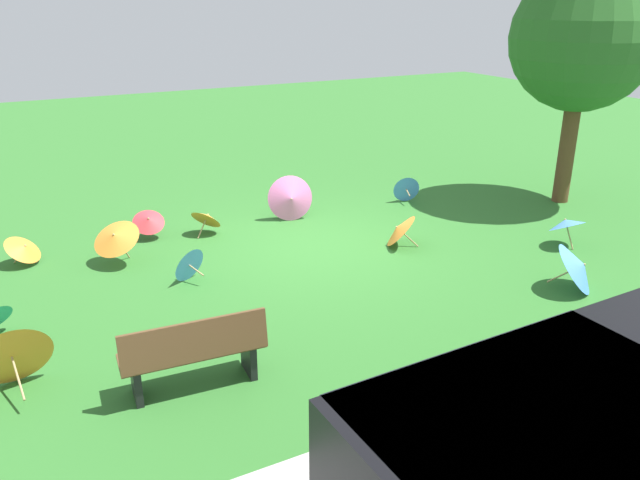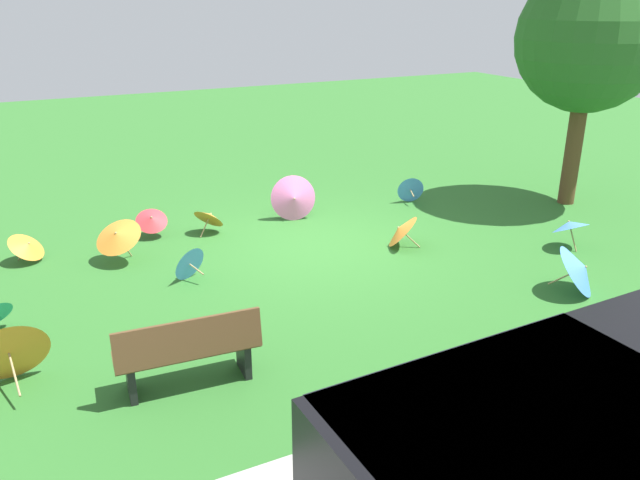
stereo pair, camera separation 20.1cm
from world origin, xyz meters
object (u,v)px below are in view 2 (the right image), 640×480
object	(u,v)px
shade_tree	(590,40)
parasol_orange_8	(27,245)
parasol_blue_2	(581,269)
parasol_pink_0	(294,198)
parasol_blue_7	(410,189)
parasol_blue_1	(570,225)
parasol_orange_1	(210,217)
parasol_red_1	(151,219)
parasol_orange_0	(7,347)
parasol_orange_4	(401,230)
van_dark	(602,454)
parasol_blue_5	(187,262)
park_bench	(189,351)
parasol_orange_3	(117,235)

from	to	relation	value
shade_tree	parasol_orange_8	xyz separation A→B (m)	(10.45, -1.63, -3.03)
parasol_blue_2	parasol_pink_0	bearing A→B (deg)	-63.06
parasol_blue_2	parasol_blue_7	world-z (taller)	parasol_blue_2
parasol_blue_2	shade_tree	bearing A→B (deg)	-134.40
parasol_blue_1	parasol_blue_2	xyz separation A→B (m)	(1.24, 1.38, -0.04)
parasol_orange_1	parasol_orange_8	xyz separation A→B (m)	(3.10, -0.01, -0.03)
shade_tree	parasol_red_1	world-z (taller)	shade_tree
parasol_blue_1	parasol_orange_8	size ratio (longest dim) A/B	0.81
parasol_orange_8	parasol_orange_0	bearing A→B (deg)	84.36
parasol_blue_1	shade_tree	bearing A→B (deg)	-136.10
parasol_orange_4	parasol_orange_8	distance (m)	6.28
parasol_blue_2	parasol_orange_4	world-z (taller)	parasol_blue_2
parasol_orange_8	parasol_blue_7	xyz separation A→B (m)	(-7.49, 0.09, -0.00)
van_dark	parasol_orange_8	world-z (taller)	van_dark
parasol_red_1	parasol_blue_7	world-z (taller)	parasol_blue_7
parasol_pink_0	parasol_orange_8	distance (m)	4.79
parasol_pink_0	parasol_orange_4	world-z (taller)	parasol_pink_0
parasol_red_1	parasol_blue_5	bearing A→B (deg)	92.61
van_dark	parasol_blue_7	size ratio (longest dim) A/B	7.64
park_bench	parasol_orange_0	xyz separation A→B (m)	(1.80, -1.01, -0.02)
van_dark	parasol_blue_5	xyz separation A→B (m)	(1.50, -6.40, -0.62)
park_bench	parasol_orange_8	bearing A→B (deg)	-72.99
van_dark	parasol_red_1	xyz separation A→B (m)	(1.59, -8.48, -0.56)
parasol_orange_0	parasol_red_1	world-z (taller)	parasol_orange_0
parasol_orange_1	parasol_red_1	world-z (taller)	parasol_red_1
parasol_blue_5	parasol_blue_7	xyz separation A→B (m)	(-5.31, -1.77, 0.00)
parasol_orange_4	parasol_blue_5	xyz separation A→B (m)	(3.71, -0.31, -0.03)
van_dark	parasol_pink_0	bearing A→B (deg)	-97.73
parasol_red_1	parasol_orange_4	size ratio (longest dim) A/B	0.70
parasol_orange_4	parasol_blue_5	distance (m)	3.72
park_bench	parasol_orange_1	xyz separation A→B (m)	(-1.66, -4.69, -0.15)
parasol_orange_0	parasol_orange_8	size ratio (longest dim) A/B	1.17
parasol_orange_3	parasol_red_1	world-z (taller)	parasol_orange_3
parasol_pink_0	parasol_blue_5	bearing A→B (deg)	34.52
parasol_orange_1	parasol_blue_2	world-z (taller)	parasol_blue_2
park_bench	shade_tree	size ratio (longest dim) A/B	0.34
park_bench	parasol_orange_0	world-z (taller)	park_bench
van_dark	parasol_blue_1	size ratio (longest dim) A/B	7.17
park_bench	parasol_blue_7	xyz separation A→B (m)	(-6.05, -4.61, -0.18)
van_dark	parasol_red_1	bearing A→B (deg)	-79.37
shade_tree	parasol_orange_4	bearing A→B (deg)	6.79
parasol_blue_1	parasol_red_1	bearing A→B (deg)	-30.28
parasol_blue_2	parasol_blue_1	bearing A→B (deg)	-131.89
parasol_orange_0	parasol_orange_1	size ratio (longest dim) A/B	1.25
shade_tree	parasol_orange_4	world-z (taller)	shade_tree
parasol_blue_1	parasol_blue_2	world-z (taller)	parasol_blue_2
shade_tree	parasol_blue_2	size ratio (longest dim) A/B	4.49
parasol_pink_0	parasol_orange_0	xyz separation A→B (m)	(5.15, 3.62, -0.01)
parasol_orange_4	shade_tree	bearing A→B (deg)	-173.21
shade_tree	parasol_orange_0	size ratio (longest dim) A/B	5.09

